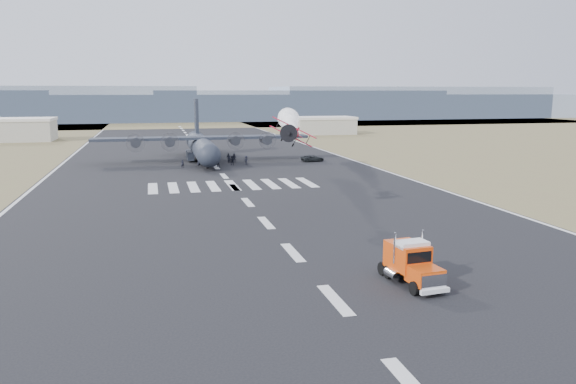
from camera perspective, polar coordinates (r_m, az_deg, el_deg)
name	(u,v)px	position (r m, az deg, el deg)	size (l,w,h in m)	color
ground	(335,300)	(39.77, 4.82, -10.86)	(500.00, 500.00, 0.00)	black
scrub_far	(177,123)	(265.81, -11.23, 6.86)	(500.00, 80.00, 0.00)	olive
runway_markings	(224,176)	(96.96, -6.51, 1.63)	(60.00, 260.00, 0.01)	silver
ridge_seg_c	(36,104)	(299.94, -24.19, 8.15)	(150.00, 50.00, 17.00)	gray
ridge_seg_d	(174,107)	(295.50, -11.55, 8.42)	(150.00, 50.00, 13.00)	gray
ridge_seg_e	(297,105)	(305.11, 0.87, 8.85)	(150.00, 50.00, 15.00)	gray
ridge_seg_f	(408,102)	(327.58, 12.08, 8.90)	(150.00, 50.00, 17.00)	gray
ridge_seg_g	(509,105)	(360.59, 21.51, 8.20)	(150.00, 50.00, 13.00)	gray
hangar_left	(10,129)	(184.86, -26.37, 5.72)	(24.50, 14.50, 6.70)	#A29F90
hangar_right	(324,125)	(194.35, 3.65, 6.79)	(20.50, 12.50, 5.90)	#A29F90
semi_truck	(411,262)	(43.38, 12.36, -7.00)	(2.96, 7.43, 3.29)	black
aerobatic_biplane	(293,133)	(66.98, 0.48, 5.96)	(5.33, 5.36, 3.68)	red
smoke_trail	(289,120)	(95.82, 0.07, 7.38)	(9.64, 34.91, 3.64)	white
transport_aircraft	(201,145)	(119.38, -8.78, 4.75)	(43.94, 36.24, 12.73)	#1E222D
support_vehicle	(313,158)	(116.71, 2.52, 3.44)	(2.20, 4.78, 1.33)	black
crew_a	(229,159)	(113.89, -5.97, 3.32)	(0.61, 0.50, 1.67)	black
crew_b	(218,162)	(108.95, -7.17, 3.04)	(0.91, 0.56, 1.87)	black
crew_c	(246,160)	(111.94, -4.26, 3.25)	(1.15, 0.53, 1.77)	black
crew_d	(229,158)	(115.87, -6.06, 3.48)	(1.09, 0.56, 1.86)	black
crew_e	(199,161)	(111.71, -9.06, 3.15)	(0.88, 0.54, 1.80)	black
crew_f	(232,160)	(111.56, -5.68, 3.23)	(1.74, 0.56, 1.88)	black
crew_g	(182,164)	(108.69, -10.67, 2.85)	(0.58, 0.48, 1.59)	black
crew_h	(234,158)	(115.83, -5.47, 3.47)	(0.88, 0.54, 1.81)	black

